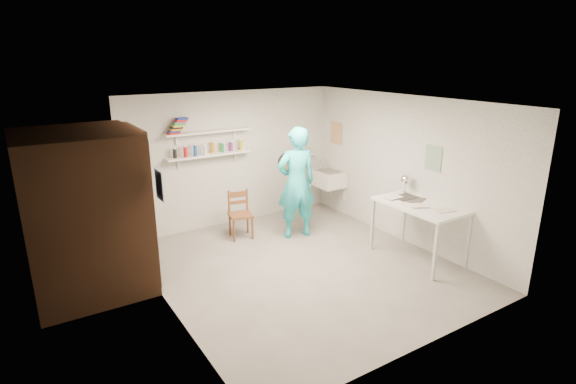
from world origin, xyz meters
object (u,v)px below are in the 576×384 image
belfast_sink (328,178)px  wooden_chair (241,215)px  desk_lamp (406,179)px  man (296,183)px  wall_clock (287,162)px  work_table (418,231)px

belfast_sink → wooden_chair: bearing=-174.0°
wooden_chair → desk_lamp: size_ratio=4.89×
man → wall_clock: bearing=-69.9°
work_table → man: bearing=121.5°
belfast_sink → wooden_chair: 2.04m
work_table → desk_lamp: size_ratio=8.00×
belfast_sink → work_table: bearing=-92.6°
desk_lamp → belfast_sink: bearing=93.3°
man → desk_lamp: size_ratio=11.46×
desk_lamp → wooden_chair: bearing=142.0°
belfast_sink → wall_clock: wall_clock is taller
desk_lamp → man: bearing=136.7°
man → desk_lamp: bearing=146.7°
work_table → desk_lamp: 0.87m
man → desk_lamp: 1.77m
desk_lamp → work_table: bearing=-112.4°
wall_clock → wooden_chair: (-0.79, 0.23, -0.86)m
wooden_chair → wall_clock: bearing=-4.1°
belfast_sink → man: man is taller
man → desk_lamp: (1.28, -1.21, 0.15)m
work_table → desk_lamp: (0.22, 0.53, 0.66)m
belfast_sink → desk_lamp: (0.11, -1.86, 0.40)m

